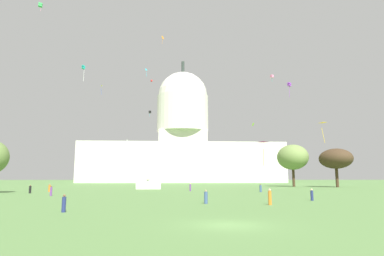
% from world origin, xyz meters
% --- Properties ---
extents(ground_plane, '(800.00, 800.00, 0.00)m').
position_xyz_m(ground_plane, '(0.00, 0.00, 0.00)').
color(ground_plane, '#567F42').
extents(capitol_building, '(116.50, 29.95, 72.18)m').
position_xyz_m(capitol_building, '(1.86, 167.93, 25.24)').
color(capitol_building, silver).
rests_on(capitol_building, ground_plane).
extents(event_tent, '(6.73, 5.48, 5.00)m').
position_xyz_m(event_tent, '(-9.75, 64.77, 2.51)').
color(event_tent, white).
rests_on(event_tent, ground_plane).
extents(tree_east_far, '(12.16, 13.17, 11.70)m').
position_xyz_m(tree_east_far, '(46.12, 76.44, 8.57)').
color(tree_east_far, '#42301E').
rests_on(tree_east_far, ground_plane).
extents(tree_east_near, '(12.18, 13.16, 13.44)m').
position_xyz_m(tree_east_near, '(34.95, 82.47, 9.36)').
color(tree_east_near, '#42301E').
rests_on(tree_east_near, ground_plane).
extents(person_denim_lawn_far_left, '(0.54, 0.54, 1.52)m').
position_xyz_m(person_denim_lawn_far_left, '(0.21, 16.48, 0.69)').
color(person_denim_lawn_far_left, '#3D5684').
rests_on(person_denim_lawn_far_left, ground_plane).
extents(person_denim_near_tree_west, '(0.49, 0.49, 1.62)m').
position_xyz_m(person_denim_near_tree_west, '(14.06, 44.80, 0.73)').
color(person_denim_near_tree_west, '#3D5684').
rests_on(person_denim_near_tree_west, ground_plane).
extents(person_purple_near_tent, '(0.36, 0.36, 1.61)m').
position_xyz_m(person_purple_near_tent, '(-22.95, 33.55, 0.75)').
color(person_purple_near_tent, '#703D93').
rests_on(person_purple_near_tent, ground_plane).
extents(person_navy_mid_left, '(0.46, 0.46, 1.49)m').
position_xyz_m(person_navy_mid_left, '(-12.67, 8.08, 0.68)').
color(person_navy_mid_left, navy).
rests_on(person_navy_mid_left, ground_plane).
extents(person_navy_back_right, '(0.48, 0.48, 1.49)m').
position_xyz_m(person_navy_back_right, '(14.10, 20.48, 0.69)').
color(person_navy_back_right, navy).
rests_on(person_navy_back_right, ground_plane).
extents(person_orange_front_right, '(0.50, 0.50, 1.72)m').
position_xyz_m(person_orange_front_right, '(6.88, 14.37, 0.80)').
color(person_orange_front_right, orange).
rests_on(person_orange_front_right, ground_plane).
extents(person_orange_front_left, '(0.53, 0.53, 1.61)m').
position_xyz_m(person_orange_front_left, '(-28.76, 48.70, 0.73)').
color(person_orange_front_left, orange).
rests_on(person_orange_front_left, ground_plane).
extents(person_purple_lawn_far_right, '(0.46, 0.46, 1.70)m').
position_xyz_m(person_purple_lawn_far_right, '(0.20, 49.92, 0.80)').
color(person_purple_lawn_far_right, '#703D93').
rests_on(person_purple_lawn_far_right, ground_plane).
extents(person_black_back_center, '(0.57, 0.57, 1.55)m').
position_xyz_m(person_black_back_center, '(-29.94, 42.35, 0.70)').
color(person_black_back_center, black).
rests_on(person_black_back_center, ground_plane).
extents(kite_green_high, '(1.20, 1.16, 2.30)m').
position_xyz_m(kite_green_high, '(-38.19, 60.01, 47.08)').
color(kite_green_high, green).
extents(kite_lime_mid, '(0.99, 0.83, 1.16)m').
position_xyz_m(kite_lime_mid, '(25.47, 94.99, 22.03)').
color(kite_lime_mid, '#8CD133').
extents(kite_gold_low, '(1.27, 1.17, 3.29)m').
position_xyz_m(kite_gold_low, '(20.25, 29.06, 11.10)').
color(kite_gold_low, gold).
extents(kite_white_low, '(0.54, 0.53, 1.36)m').
position_xyz_m(kite_white_low, '(-21.97, 109.42, 17.08)').
color(kite_white_low, white).
extents(kite_blue_low, '(1.50, 1.38, 2.45)m').
position_xyz_m(kite_blue_low, '(36.05, 135.65, 12.70)').
color(kite_blue_low, blue).
extents(kite_red_high, '(0.85, 0.86, 0.70)m').
position_xyz_m(kite_red_high, '(-12.72, 110.07, 42.46)').
color(kite_red_high, red).
extents(kite_yellow_high, '(1.11, 1.69, 3.52)m').
position_xyz_m(kite_yellow_high, '(-31.47, 104.97, 37.96)').
color(kite_yellow_high, yellow).
extents(kite_violet_mid, '(1.12, 1.09, 4.23)m').
position_xyz_m(kite_violet_mid, '(29.03, 66.62, 28.81)').
color(kite_violet_mid, purple).
extents(kite_turquoise_mid, '(1.00, 1.00, 4.09)m').
position_xyz_m(kite_turquoise_mid, '(-25.54, 56.93, 29.39)').
color(kite_turquoise_mid, teal).
extents(kite_black_mid, '(1.27, 1.30, 2.92)m').
position_xyz_m(kite_black_mid, '(-14.49, 128.47, 32.97)').
color(kite_black_mid, black).
extents(kite_magenta_low, '(1.86, 0.93, 4.06)m').
position_xyz_m(kite_magenta_low, '(12.60, 36.40, 8.70)').
color(kite_magenta_low, '#D1339E').
extents(kite_cyan_high, '(0.84, 0.93, 3.20)m').
position_xyz_m(kite_cyan_high, '(-13.68, 94.93, 41.78)').
color(kite_cyan_high, '#33BCDB').
extents(kite_orange_high, '(1.01, 0.87, 3.45)m').
position_xyz_m(kite_orange_high, '(-8.06, 101.41, 57.37)').
color(kite_orange_high, orange).
extents(kite_pink_high, '(1.43, 1.41, 2.87)m').
position_xyz_m(kite_pink_high, '(36.17, 104.59, 43.48)').
color(kite_pink_high, pink).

